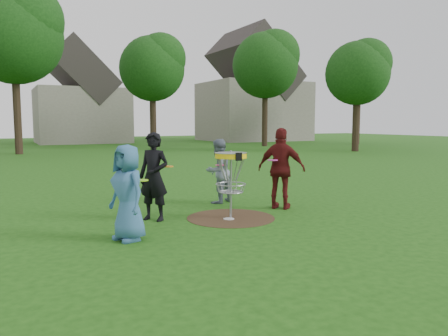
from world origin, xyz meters
name	(u,v)px	position (x,y,z in m)	size (l,w,h in m)	color
ground	(231,218)	(0.00, 0.00, 0.00)	(100.00, 100.00, 0.00)	#19470F
dirt_patch	(231,218)	(0.00, 0.00, 0.00)	(1.80, 1.80, 0.01)	#47331E
player_blue	(128,193)	(-2.31, -0.68, 0.80)	(0.78, 0.51, 1.59)	#33638E
player_black	(154,177)	(-1.45, 0.53, 0.88)	(0.64, 0.42, 1.76)	black
player_grey	(218,171)	(0.53, 1.62, 0.77)	(0.75, 0.59, 1.55)	slate
player_maroon	(281,169)	(1.46, 0.32, 0.91)	(1.07, 0.45, 1.83)	#571414
disc_on_grass	(229,219)	(-0.10, -0.11, 0.01)	(0.22, 0.22, 0.02)	silver
disc_golf_basket	(231,168)	(0.00, 0.00, 1.02)	(0.66, 0.67, 1.38)	#9EA0A5
held_discs	(205,167)	(-0.40, 0.36, 1.03)	(3.44, 2.18, 0.19)	#A2F71B
tree_row	(77,52)	(0.44, 20.67, 6.21)	(51.20, 17.42, 9.90)	#38281C
house_row	(105,98)	(4.78, 33.07, 4.14)	(44.50, 10.65, 11.62)	gray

